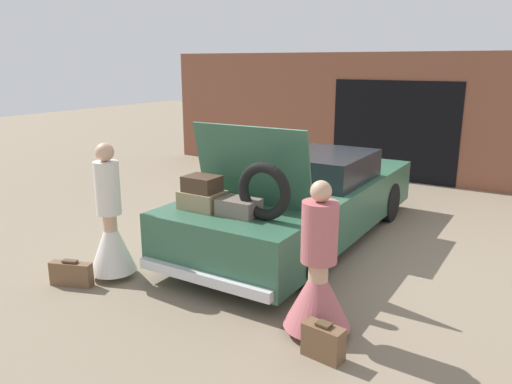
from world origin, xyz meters
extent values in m
plane|color=#7F705B|center=(0.00, 0.00, 0.00)|extent=(40.00, 40.00, 0.00)
cube|color=brown|center=(0.00, 4.54, 1.40)|extent=(12.00, 0.12, 2.80)
cube|color=black|center=(0.00, 4.47, 1.10)|extent=(2.80, 0.02, 2.20)
cube|color=#336047|center=(0.00, 0.00, 0.52)|extent=(1.87, 4.87, 0.68)
cube|color=#1E2328|center=(0.00, 0.29, 1.07)|extent=(1.64, 1.56, 0.42)
cylinder|color=black|center=(-0.86, 1.51, 0.32)|extent=(0.18, 0.64, 0.64)
cylinder|color=black|center=(0.86, 1.51, 0.32)|extent=(0.18, 0.64, 0.64)
cylinder|color=black|center=(-0.86, -1.46, 0.32)|extent=(0.18, 0.64, 0.64)
cylinder|color=black|center=(0.86, -1.46, 0.32)|extent=(0.18, 0.64, 0.64)
cube|color=silver|center=(0.00, -2.47, 0.28)|extent=(1.77, 0.10, 0.12)
cube|color=#336047|center=(0.00, -1.45, 1.36)|extent=(1.59, 0.24, 1.01)
cube|color=#9E8460|center=(-0.44, -1.86, 0.97)|extent=(0.51, 0.39, 0.22)
cube|color=#75665B|center=(0.09, -1.86, 0.96)|extent=(0.47, 0.33, 0.20)
cube|color=#473323|center=(-0.44, -1.86, 1.17)|extent=(0.41, 0.33, 0.19)
cube|color=#473323|center=(0.00, -1.86, 0.95)|extent=(0.54, 0.30, 0.17)
torus|color=black|center=(0.42, -1.86, 1.19)|extent=(0.67, 0.12, 0.67)
cylinder|color=tan|center=(-1.35, -2.52, 0.41)|extent=(0.16, 0.16, 0.81)
cone|color=silver|center=(-1.35, -2.52, 0.45)|extent=(0.56, 0.56, 0.73)
cylinder|color=silver|center=(-1.35, -2.52, 1.14)|extent=(0.30, 0.30, 0.64)
sphere|color=tan|center=(-1.35, -2.52, 1.57)|extent=(0.22, 0.22, 0.22)
cylinder|color=tan|center=(1.35, -2.40, 0.37)|extent=(0.19, 0.19, 0.75)
cone|color=#B25B60|center=(1.35, -2.40, 0.41)|extent=(0.66, 0.66, 0.67)
cylinder|color=#B25B60|center=(1.35, -2.40, 1.04)|extent=(0.35, 0.35, 0.59)
sphere|color=tan|center=(1.35, -2.40, 1.44)|extent=(0.20, 0.20, 0.20)
cube|color=brown|center=(-1.59, -2.96, 0.14)|extent=(0.53, 0.29, 0.29)
cube|color=#4C3823|center=(-1.59, -2.96, 0.31)|extent=(0.20, 0.13, 0.02)
cube|color=brown|center=(1.59, -2.77, 0.16)|extent=(0.40, 0.22, 0.32)
cube|color=#4C3823|center=(1.59, -2.77, 0.34)|extent=(0.14, 0.12, 0.02)
camera|label=1|loc=(3.16, -6.48, 2.59)|focal=35.00mm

